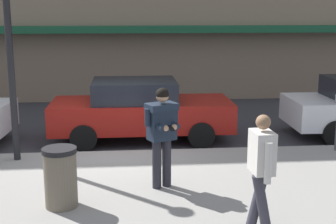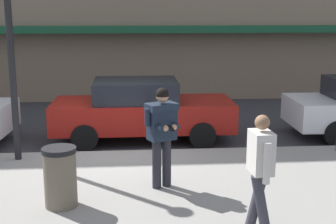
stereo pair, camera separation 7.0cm
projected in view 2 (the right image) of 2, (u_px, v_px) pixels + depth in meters
The scene contains 8 objects.
ground_plane at pixel (120, 154), 10.80m from camera, with size 80.00×80.00×0.00m, color #333338.
sidewalk at pixel (174, 198), 8.09m from camera, with size 32.00×5.30×0.14m, color gray.
curb_paint_line at pixel (163, 152), 10.93m from camera, with size 28.00×0.12×0.01m, color silver.
parked_sedan_mid at pixel (141, 110), 11.81m from camera, with size 4.51×1.94×1.54m.
man_texting_on_phone at pixel (162, 127), 8.16m from camera, with size 0.61×0.65×1.81m.
pedestrian_in_light_coat at pixel (260, 165), 6.57m from camera, with size 0.35×0.60×1.70m.
street_lamp_post at pixel (8, 16), 9.34m from camera, with size 0.36×0.36×4.88m.
trash_bin at pixel (60, 177), 7.48m from camera, with size 0.55×0.55×0.98m.
Camera 2 is at (0.29, -10.41, 3.24)m, focal length 50.00 mm.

